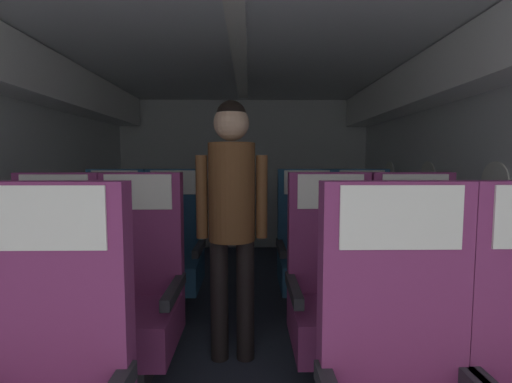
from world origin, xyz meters
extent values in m
cube|color=#2D3342|center=(0.00, 2.68, -0.01)|extent=(3.71, 5.77, 0.02)
cube|color=silver|center=(1.76, 2.68, 1.05)|extent=(0.08, 5.37, 2.10)
cube|color=silver|center=(0.00, 2.68, 2.10)|extent=(3.59, 5.37, 0.06)
cube|color=#B6BBBB|center=(0.00, 5.39, 1.05)|extent=(3.59, 0.06, 2.10)
cube|color=white|center=(1.56, 2.68, 1.88)|extent=(0.31, 5.15, 0.36)
cube|color=white|center=(0.00, 2.68, 2.06)|extent=(0.12, 4.83, 0.02)
cylinder|color=white|center=(1.71, 2.68, 1.09)|extent=(0.01, 0.26, 0.26)
cylinder|color=white|center=(1.71, 3.58, 1.09)|extent=(0.01, 0.26, 0.26)
cylinder|color=white|center=(1.71, 4.47, 1.09)|extent=(0.01, 0.26, 0.26)
cube|color=#7A2D60|center=(-0.55, 1.48, 0.80)|extent=(0.48, 0.09, 0.72)
cube|color=silver|center=(-0.55, 1.43, 1.05)|extent=(0.38, 0.01, 0.20)
cube|color=#7A2D60|center=(0.55, 1.47, 0.80)|extent=(0.48, 0.09, 0.72)
cube|color=silver|center=(0.55, 1.42, 1.05)|extent=(0.38, 0.01, 0.20)
cube|color=#38383D|center=(-1.02, 2.20, 0.11)|extent=(0.17, 0.19, 0.22)
cube|color=#7A2D60|center=(-1.02, 2.20, 0.33)|extent=(0.48, 0.52, 0.22)
cube|color=#7A2D60|center=(-1.02, 2.41, 0.80)|extent=(0.48, 0.09, 0.72)
cube|color=#28282D|center=(-0.79, 2.20, 0.53)|extent=(0.05, 0.44, 0.06)
cube|color=silver|center=(-1.02, 2.36, 1.05)|extent=(0.38, 0.01, 0.20)
cube|color=#38383D|center=(-0.55, 2.21, 0.11)|extent=(0.17, 0.19, 0.22)
cube|color=#7A2D60|center=(-0.55, 2.21, 0.33)|extent=(0.48, 0.52, 0.22)
cube|color=#7A2D60|center=(-0.55, 2.42, 0.80)|extent=(0.48, 0.09, 0.72)
cube|color=#28282D|center=(-0.32, 2.21, 0.53)|extent=(0.05, 0.44, 0.06)
cube|color=#28282D|center=(-0.78, 2.21, 0.53)|extent=(0.05, 0.44, 0.06)
cube|color=silver|center=(-0.55, 2.37, 1.05)|extent=(0.38, 0.01, 0.20)
cube|color=#38383D|center=(1.03, 2.21, 0.11)|extent=(0.17, 0.19, 0.22)
cube|color=#7A2D60|center=(1.03, 2.21, 0.33)|extent=(0.48, 0.52, 0.22)
cube|color=#7A2D60|center=(1.03, 2.42, 0.80)|extent=(0.48, 0.09, 0.72)
cube|color=#28282D|center=(1.26, 2.21, 0.53)|extent=(0.05, 0.44, 0.06)
cube|color=#28282D|center=(0.81, 2.21, 0.53)|extent=(0.05, 0.44, 0.06)
cube|color=silver|center=(1.03, 2.37, 1.05)|extent=(0.38, 0.01, 0.20)
cube|color=#38383D|center=(0.55, 2.22, 0.11)|extent=(0.17, 0.19, 0.22)
cube|color=#7A2D60|center=(0.55, 2.22, 0.33)|extent=(0.48, 0.52, 0.22)
cube|color=#7A2D60|center=(0.55, 2.43, 0.80)|extent=(0.48, 0.09, 0.72)
cube|color=#28282D|center=(0.78, 2.22, 0.53)|extent=(0.05, 0.44, 0.06)
cube|color=#28282D|center=(0.32, 2.22, 0.53)|extent=(0.05, 0.44, 0.06)
cube|color=silver|center=(0.55, 2.38, 1.05)|extent=(0.38, 0.01, 0.20)
cube|color=#38383D|center=(-1.03, 3.14, 0.11)|extent=(0.17, 0.19, 0.22)
cube|color=navy|center=(-1.03, 3.14, 0.33)|extent=(0.48, 0.52, 0.22)
cube|color=navy|center=(-1.03, 3.35, 0.80)|extent=(0.48, 0.09, 0.72)
cube|color=#28282D|center=(-0.81, 3.14, 0.53)|extent=(0.05, 0.44, 0.06)
cube|color=#28282D|center=(-1.26, 3.14, 0.53)|extent=(0.05, 0.44, 0.06)
cube|color=silver|center=(-1.03, 3.30, 1.05)|extent=(0.38, 0.01, 0.20)
cube|color=#38383D|center=(-0.55, 3.15, 0.11)|extent=(0.17, 0.19, 0.22)
cube|color=navy|center=(-0.55, 3.15, 0.33)|extent=(0.48, 0.52, 0.22)
cube|color=navy|center=(-0.55, 3.36, 0.80)|extent=(0.48, 0.09, 0.72)
cube|color=#28282D|center=(-0.32, 3.15, 0.53)|extent=(0.05, 0.44, 0.06)
cube|color=#28282D|center=(-0.78, 3.15, 0.53)|extent=(0.05, 0.44, 0.06)
cube|color=silver|center=(-0.55, 3.31, 1.05)|extent=(0.38, 0.01, 0.20)
cube|color=#38383D|center=(1.02, 3.15, 0.11)|extent=(0.17, 0.19, 0.22)
cube|color=navy|center=(1.02, 3.15, 0.33)|extent=(0.48, 0.52, 0.22)
cube|color=navy|center=(1.02, 3.37, 0.80)|extent=(0.48, 0.09, 0.72)
cube|color=#28282D|center=(1.25, 3.15, 0.53)|extent=(0.05, 0.44, 0.06)
cube|color=#28282D|center=(0.80, 3.15, 0.53)|extent=(0.05, 0.44, 0.06)
cube|color=silver|center=(1.02, 3.32, 1.05)|extent=(0.38, 0.01, 0.20)
cube|color=#38383D|center=(0.56, 3.14, 0.11)|extent=(0.17, 0.19, 0.22)
cube|color=navy|center=(0.56, 3.14, 0.33)|extent=(0.48, 0.52, 0.22)
cube|color=navy|center=(0.56, 3.36, 0.80)|extent=(0.48, 0.09, 0.72)
cube|color=#28282D|center=(0.79, 3.14, 0.53)|extent=(0.05, 0.44, 0.06)
cube|color=#28282D|center=(0.33, 3.14, 0.53)|extent=(0.05, 0.44, 0.06)
cube|color=silver|center=(0.56, 3.31, 1.05)|extent=(0.38, 0.01, 0.20)
cylinder|color=black|center=(-0.11, 2.48, 0.37)|extent=(0.11, 0.11, 0.75)
cylinder|color=black|center=(0.05, 2.48, 0.37)|extent=(0.11, 0.11, 0.75)
cylinder|color=brown|center=(-0.03, 2.48, 1.04)|extent=(0.28, 0.28, 0.59)
cylinder|color=brown|center=(-0.21, 2.48, 1.01)|extent=(0.07, 0.07, 0.50)
cylinder|color=brown|center=(0.15, 2.48, 1.01)|extent=(0.07, 0.07, 0.50)
sphere|color=tan|center=(-0.03, 2.48, 1.45)|extent=(0.21, 0.21, 0.21)
sphere|color=black|center=(-0.03, 2.48, 1.49)|extent=(0.18, 0.18, 0.18)
camera|label=1|loc=(0.08, 0.35, 1.22)|focal=24.98mm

